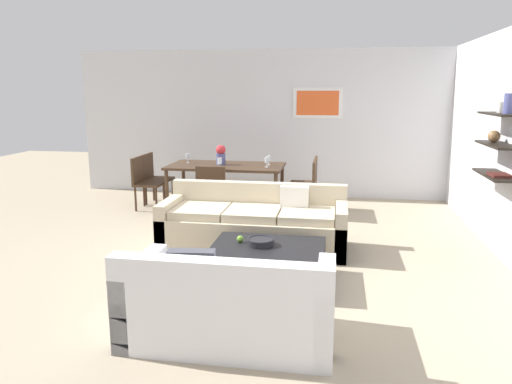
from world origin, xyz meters
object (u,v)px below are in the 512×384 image
object	(u,v)px
dining_chair_foot	(213,190)
dining_chair_right_near	(307,185)
wine_glass_right_far	(269,158)
centerpiece_vase	(221,154)
sofa_beige	(255,225)
wine_glass_foot	(220,161)
apple_on_coffee_table	(240,239)
dining_chair_left_far	(154,175)
dining_table	(226,169)
wine_glass_left_far	(188,156)
dining_chair_left_near	(144,179)
loveseat_white	(229,304)
dining_chair_right_far	(308,179)
decorative_bowl	(261,241)
coffee_table	(267,264)
wine_glass_right_near	(267,161)

from	to	relation	value
dining_chair_foot	dining_chair_right_near	world-z (taller)	same
wine_glass_right_far	centerpiece_vase	world-z (taller)	centerpiece_vase
sofa_beige	dining_chair_foot	distance (m)	1.33
dining_chair_foot	wine_glass_right_far	bearing A→B (deg)	55.78
wine_glass_foot	centerpiece_vase	bearing A→B (deg)	101.41
apple_on_coffee_table	dining_chair_left_far	distance (m)	3.82
apple_on_coffee_table	dining_table	xyz separation A→B (m)	(-0.82, 2.92, 0.27)
wine_glass_left_far	centerpiece_vase	bearing A→B (deg)	-8.64
dining_table	dining_chair_right_near	world-z (taller)	dining_chair_right_near
apple_on_coffee_table	dining_chair_foot	size ratio (longest dim) A/B	0.08
sofa_beige	dining_chair_left_near	size ratio (longest dim) A/B	2.62
loveseat_white	dining_chair_left_near	world-z (taller)	dining_chair_left_near
dining_chair_right_near	centerpiece_vase	xyz separation A→B (m)	(-1.45, 0.25, 0.41)
dining_chair_foot	dining_chair_right_far	world-z (taller)	same
decorative_bowl	dining_chair_left_near	bearing A→B (deg)	131.17
dining_table	sofa_beige	bearing A→B (deg)	-67.24
decorative_bowl	dining_chair_left_far	distance (m)	4.01
wine_glass_foot	dining_chair_foot	bearing A→B (deg)	-90.00
coffee_table	wine_glass_left_far	size ratio (longest dim) A/B	7.22
dining_chair_foot	dining_chair_right_far	size ratio (longest dim) A/B	1.00
decorative_bowl	dining_chair_left_near	world-z (taller)	dining_chair_left_near
apple_on_coffee_table	dining_chair_left_far	world-z (taller)	dining_chair_left_far
dining_chair_left_near	dining_chair_right_far	xyz separation A→B (m)	(2.71, 0.45, 0.00)
apple_on_coffee_table	centerpiece_vase	distance (m)	3.13
loveseat_white	wine_glass_right_far	xyz separation A→B (m)	(-0.30, 4.36, 0.56)
apple_on_coffee_table	wine_glass_right_far	size ratio (longest dim) A/B	0.47
coffee_table	wine_glass_left_far	xyz separation A→B (m)	(-1.83, 3.15, 0.67)
dining_chair_foot	wine_glass_left_far	distance (m)	1.29
dining_table	centerpiece_vase	size ratio (longest dim) A/B	5.81
wine_glass_left_far	wine_glass_right_near	distance (m)	1.42
dining_chair_left_far	dining_chair_right_far	distance (m)	2.71
dining_table	wine_glass_left_far	xyz separation A→B (m)	(-0.70, 0.12, 0.18)
apple_on_coffee_table	dining_chair_left_near	xyz separation A→B (m)	(-2.18, 2.69, 0.09)
dining_chair_right_far	centerpiece_vase	distance (m)	1.52
decorative_bowl	dining_chair_right_near	size ratio (longest dim) A/B	0.33
apple_on_coffee_table	coffee_table	bearing A→B (deg)	-19.76
sofa_beige	dining_table	size ratio (longest dim) A/B	1.22
coffee_table	dining_chair_left_near	bearing A→B (deg)	131.55
sofa_beige	decorative_bowl	bearing A→B (deg)	-76.83
apple_on_coffee_table	wine_glass_left_far	size ratio (longest dim) A/B	0.45
loveseat_white	dining_chair_left_near	size ratio (longest dim) A/B	1.87
dining_chair_right_far	wine_glass_foot	distance (m)	1.55
dining_table	wine_glass_right_far	distance (m)	0.73
dining_chair_right_near	wine_glass_left_far	bearing A→B (deg)	170.44
coffee_table	dining_chair_foot	xyz separation A→B (m)	(-1.13, 2.13, 0.31)
loveseat_white	dining_chair_right_near	bearing A→B (deg)	84.95
decorative_bowl	dining_chair_left_near	size ratio (longest dim) A/B	0.33
loveseat_white	wine_glass_right_far	world-z (taller)	wine_glass_right_far
decorative_bowl	dining_chair_left_near	xyz separation A→B (m)	(-2.41, 2.76, 0.08)
dining_chair_left_far	centerpiece_vase	xyz separation A→B (m)	(1.26, -0.19, 0.41)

